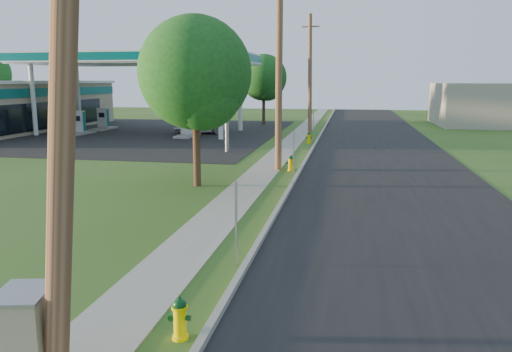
% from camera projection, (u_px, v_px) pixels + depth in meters
% --- Properties ---
extents(road, '(8.00, 120.00, 0.02)m').
position_uv_depth(road, '(401.00, 211.00, 16.42)').
color(road, black).
rests_on(road, ground).
extents(curb, '(0.15, 120.00, 0.15)m').
position_uv_depth(curb, '(281.00, 204.00, 17.14)').
color(curb, gray).
rests_on(curb, ground).
extents(sidewalk, '(1.50, 120.00, 0.03)m').
position_uv_depth(sidewalk, '(232.00, 203.00, 17.47)').
color(sidewalk, gray).
rests_on(sidewalk, ground).
extents(forecourt, '(26.00, 28.00, 0.02)m').
position_uv_depth(forecourt, '(120.00, 132.00, 41.38)').
color(forecourt, black).
rests_on(forecourt, ground).
extents(utility_pole_near, '(1.40, 0.32, 9.48)m').
position_uv_depth(utility_pole_near, '(64.00, 31.00, 5.83)').
color(utility_pole_near, brown).
rests_on(utility_pole_near, ground).
extents(utility_pole_mid, '(1.40, 0.32, 9.80)m').
position_uv_depth(utility_pole_mid, '(279.00, 65.00, 23.18)').
color(utility_pole_mid, brown).
rests_on(utility_pole_mid, ground).
extents(utility_pole_far, '(1.40, 0.32, 9.50)m').
position_uv_depth(utility_pole_far, '(310.00, 74.00, 40.58)').
color(utility_pole_far, brown).
rests_on(utility_pole_far, ground).
extents(sign_post_near, '(0.05, 0.04, 2.00)m').
position_uv_depth(sign_post_near, '(236.00, 224.00, 11.41)').
color(sign_post_near, gray).
rests_on(sign_post_near, ground).
extents(sign_post_mid, '(0.05, 0.04, 2.00)m').
position_uv_depth(sign_post_mid, '(294.00, 153.00, 22.80)').
color(sign_post_mid, gray).
rests_on(sign_post_mid, ground).
extents(sign_post_far, '(0.05, 0.04, 2.00)m').
position_uv_depth(sign_post_far, '(313.00, 128.00, 34.58)').
color(sign_post_far, gray).
rests_on(sign_post_far, ground).
extents(gas_canopy, '(18.18, 9.18, 6.40)m').
position_uv_depth(gas_canopy, '(140.00, 60.00, 39.91)').
color(gas_canopy, silver).
rests_on(gas_canopy, ground).
extents(fuel_pump_nw, '(1.20, 3.20, 1.90)m').
position_uv_depth(fuel_pump_nw, '(79.00, 125.00, 39.77)').
color(fuel_pump_nw, gray).
rests_on(fuel_pump_nw, ground).
extents(fuel_pump_ne, '(1.20, 3.20, 1.90)m').
position_uv_depth(fuel_pump_ne, '(187.00, 127.00, 38.14)').
color(fuel_pump_ne, gray).
rests_on(fuel_pump_ne, ground).
extents(fuel_pump_sw, '(1.20, 3.20, 1.90)m').
position_uv_depth(fuel_pump_sw, '(103.00, 122.00, 43.63)').
color(fuel_pump_sw, gray).
rests_on(fuel_pump_sw, ground).
extents(fuel_pump_se, '(1.20, 3.20, 1.90)m').
position_uv_depth(fuel_pump_se, '(202.00, 123.00, 42.00)').
color(fuel_pump_se, gray).
rests_on(fuel_pump_se, ground).
extents(convenience_store, '(10.40, 22.40, 4.25)m').
position_uv_depth(convenience_store, '(0.00, 106.00, 42.98)').
color(convenience_store, tan).
rests_on(convenience_store, ground).
extents(price_pylon, '(0.34, 2.04, 6.85)m').
position_uv_depth(price_pylon, '(226.00, 60.00, 29.10)').
color(price_pylon, gray).
rests_on(price_pylon, ground).
extents(tree_verge, '(4.47, 4.47, 6.77)m').
position_uv_depth(tree_verge, '(197.00, 77.00, 19.49)').
color(tree_verge, '#3E2B1D').
rests_on(tree_verge, ground).
extents(tree_lot, '(4.47, 4.47, 6.78)m').
position_uv_depth(tree_lot, '(265.00, 79.00, 48.07)').
color(tree_lot, '#3E2B1D').
rests_on(tree_lot, ground).
extents(hydrant_near, '(0.38, 0.34, 0.75)m').
position_uv_depth(hydrant_near, '(180.00, 318.00, 8.24)').
color(hydrant_near, '#FFE200').
rests_on(hydrant_near, ground).
extents(hydrant_mid, '(0.38, 0.34, 0.75)m').
position_uv_depth(hydrant_mid, '(291.00, 163.00, 23.75)').
color(hydrant_mid, '#E4B100').
rests_on(hydrant_mid, ground).
extents(hydrant_far, '(0.42, 0.37, 0.80)m').
position_uv_depth(hydrant_far, '(309.00, 138.00, 34.07)').
color(hydrant_far, '#EBC600').
rests_on(hydrant_far, ground).
extents(utility_cabinet, '(0.84, 0.99, 1.47)m').
position_uv_depth(utility_cabinet, '(27.00, 341.00, 6.78)').
color(utility_cabinet, '#9C8F70').
rests_on(utility_cabinet, ground).
extents(car_silver, '(4.50, 3.01, 1.42)m').
position_uv_depth(car_silver, '(200.00, 125.00, 40.33)').
color(car_silver, '#A8ABAF').
rests_on(car_silver, ground).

